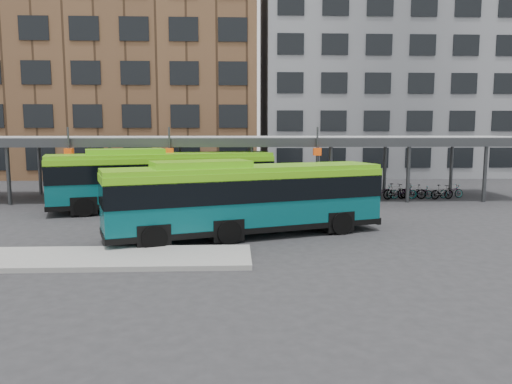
# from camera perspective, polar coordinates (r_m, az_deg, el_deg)

# --- Properties ---
(ground) EXTENTS (120.00, 120.00, 0.00)m
(ground) POSITION_cam_1_polar(r_m,az_deg,el_deg) (21.26, -4.94, -5.58)
(ground) COLOR #28282B
(ground) RESTS_ON ground
(boarding_island) EXTENTS (14.00, 3.00, 0.18)m
(boarding_island) POSITION_cam_1_polar(r_m,az_deg,el_deg) (19.40, -21.92, -7.08)
(boarding_island) COLOR gray
(boarding_island) RESTS_ON ground
(canopy) EXTENTS (40.00, 6.53, 4.80)m
(canopy) POSITION_cam_1_polar(r_m,az_deg,el_deg) (33.60, -4.18, 5.88)
(canopy) COLOR #999B9E
(canopy) RESTS_ON ground
(building_brick) EXTENTS (26.00, 14.00, 22.00)m
(building_brick) POSITION_cam_1_polar(r_m,az_deg,el_deg) (54.19, -14.52, 13.73)
(building_brick) COLOR brown
(building_brick) RESTS_ON ground
(building_grey) EXTENTS (24.00, 14.00, 20.00)m
(building_grey) POSITION_cam_1_polar(r_m,az_deg,el_deg) (55.07, 13.75, 12.60)
(building_grey) COLOR slate
(building_grey) RESTS_ON ground
(bus_front) EXTENTS (12.42, 6.38, 3.37)m
(bus_front) POSITION_cam_1_polar(r_m,az_deg,el_deg) (21.81, -1.24, -0.54)
(bus_front) COLOR #075055
(bus_front) RESTS_ON ground
(bus_rear) EXTENTS (13.15, 6.44, 3.56)m
(bus_rear) POSITION_cam_1_polar(r_m,az_deg,el_deg) (29.77, -10.62, 1.64)
(bus_rear) COLOR #075055
(bus_rear) RESTS_ON ground
(bike_rack) EXTENTS (6.56, 1.43, 1.08)m
(bike_rack) POSITION_cam_1_polar(r_m,az_deg,el_deg) (35.23, 17.61, 0.04)
(bike_rack) COLOR slate
(bike_rack) RESTS_ON ground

